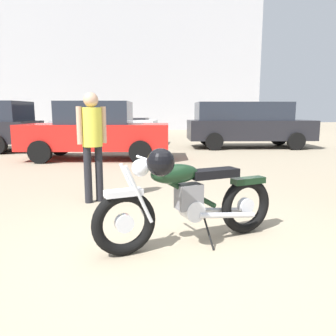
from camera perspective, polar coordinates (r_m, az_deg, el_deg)
ground_plane at (r=3.27m, az=1.67°, el=-15.27°), size 80.00×80.00×0.00m
vintage_motorcycle at (r=3.45m, az=3.25°, el=-5.29°), size 2.01×0.94×1.07m
bystander at (r=5.16m, az=-12.82°, el=5.37°), size 0.42×0.30×1.66m
pale_sedan_back at (r=10.02m, az=-12.16°, el=6.26°), size 4.36×2.26×1.67m
silver_sedan_mid at (r=13.34m, az=13.27°, el=7.44°), size 4.82×2.25×1.74m
white_estate_far at (r=14.39m, az=-10.56°, el=7.25°), size 4.44×2.49×1.67m
red_hatchback_near at (r=18.10m, az=-11.40°, el=7.99°), size 4.91×2.48×1.74m
industrial_building at (r=32.16m, az=-6.91°, el=16.44°), size 22.36×12.98×19.06m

